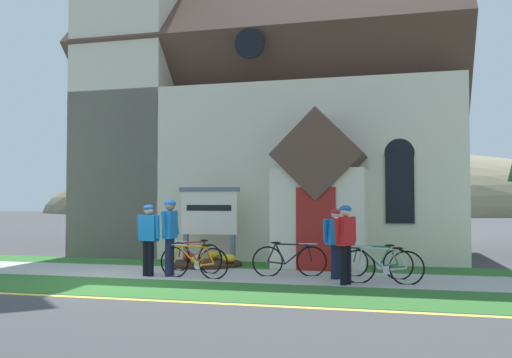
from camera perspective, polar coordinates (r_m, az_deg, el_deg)
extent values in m
plane|color=#3D3D3F|center=(16.69, -6.85, -8.23)|extent=(140.00, 140.00, 0.00)
cube|color=#A8A59E|center=(13.81, -3.85, -9.47)|extent=(32.00, 2.42, 0.01)
cube|color=#2D6628|center=(11.61, -7.63, -10.85)|extent=(32.00, 2.32, 0.01)
cube|color=#2D6628|center=(15.76, -1.45, -8.58)|extent=(24.00, 1.70, 0.01)
cube|color=yellow|center=(10.42, -10.42, -11.82)|extent=(28.00, 0.16, 0.01)
cube|color=beige|center=(21.29, 2.86, 0.09)|extent=(12.02, 9.84, 5.22)
cube|color=brown|center=(21.87, 2.84, 11.20)|extent=(12.52, 10.02, 10.02)
cube|color=beige|center=(20.04, -11.98, 10.51)|extent=(3.12, 3.12, 12.31)
cube|color=beige|center=(15.27, 6.45, -3.90)|extent=(2.40, 1.60, 2.60)
cube|color=brown|center=(15.31, 6.42, 2.29)|extent=(2.40, 1.80, 2.40)
cube|color=maroon|center=(14.47, 5.99, -4.98)|extent=(1.00, 0.06, 2.10)
cube|color=black|center=(15.88, 14.16, -0.89)|extent=(0.76, 0.06, 1.90)
cone|color=black|center=(15.93, 14.12, 2.52)|extent=(0.80, 0.06, 0.80)
cylinder|color=black|center=(17.09, -0.65, 13.38)|extent=(0.90, 0.06, 0.90)
cube|color=slate|center=(16.22, -7.01, -6.94)|extent=(0.12, 0.12, 0.83)
cube|color=slate|center=(15.84, -2.34, -7.07)|extent=(0.12, 0.12, 0.83)
cube|color=silver|center=(15.96, -4.69, -3.40)|extent=(1.61, 0.16, 1.19)
cube|color=slate|center=(15.96, -4.68, -1.05)|extent=(1.73, 0.21, 0.12)
cube|color=black|center=(15.92, -4.74, -2.89)|extent=(1.29, 0.07, 0.16)
cylinder|color=#382319|center=(15.68, -5.19, -8.44)|extent=(2.04, 2.04, 0.10)
ellipsoid|color=gold|center=(15.32, -2.70, -7.95)|extent=(0.36, 0.36, 0.24)
ellipsoid|color=gold|center=(16.32, -4.26, -7.60)|extent=(0.36, 0.36, 0.24)
ellipsoid|color=red|center=(15.84, -6.66, -7.75)|extent=(0.36, 0.36, 0.24)
ellipsoid|color=gold|center=(15.06, -5.87, -8.04)|extent=(0.36, 0.36, 0.24)
torus|color=black|center=(12.47, 14.82, -8.60)|extent=(0.73, 0.04, 0.73)
torus|color=black|center=(12.51, 10.17, -8.62)|extent=(0.73, 0.04, 0.73)
cylinder|color=#B7B7BC|center=(12.46, 11.74, -7.82)|extent=(0.55, 0.04, 0.48)
cylinder|color=#B7B7BC|center=(12.44, 12.24, -6.82)|extent=(0.74, 0.04, 0.06)
cylinder|color=#B7B7BC|center=(12.45, 13.46, -7.86)|extent=(0.25, 0.04, 0.45)
cylinder|color=#B7B7BC|center=(12.47, 13.89, -8.73)|extent=(0.41, 0.04, 0.09)
cylinder|color=#B7B7BC|center=(12.45, 14.39, -7.73)|extent=(0.21, 0.04, 0.40)
cylinder|color=#B7B7BC|center=(12.48, 10.35, -7.70)|extent=(0.12, 0.04, 0.41)
ellipsoid|color=black|center=(12.43, 13.96, -6.73)|extent=(0.24, 0.08, 0.05)
cylinder|color=silver|center=(12.46, 10.52, -6.69)|extent=(0.44, 0.03, 0.03)
cylinder|color=silver|center=(12.48, 12.96, -8.85)|extent=(0.18, 0.02, 0.18)
torus|color=black|center=(12.97, -4.25, -8.44)|extent=(0.72, 0.10, 0.72)
torus|color=black|center=(13.40, -8.14, -8.23)|extent=(0.72, 0.10, 0.72)
cylinder|color=orange|center=(13.24, -6.84, -7.59)|extent=(0.54, 0.08, 0.46)
cylinder|color=orange|center=(13.17, -6.42, -6.69)|extent=(0.73, 0.10, 0.04)
cylinder|color=orange|center=(13.08, -5.40, -7.68)|extent=(0.25, 0.06, 0.44)
cylinder|color=orange|center=(13.06, -5.05, -8.51)|extent=(0.40, 0.07, 0.09)
cylinder|color=orange|center=(12.99, -4.61, -7.60)|extent=(0.21, 0.06, 0.39)
cylinder|color=orange|center=(13.37, -7.99, -7.42)|extent=(0.12, 0.05, 0.39)
ellipsoid|color=black|center=(13.01, -4.96, -6.63)|extent=(0.25, 0.10, 0.05)
cylinder|color=silver|center=(13.33, -7.83, -6.52)|extent=(0.44, 0.07, 0.03)
cylinder|color=silver|center=(13.14, -5.84, -8.58)|extent=(0.18, 0.04, 0.18)
torus|color=black|center=(13.40, 1.17, -8.25)|extent=(0.70, 0.24, 0.72)
torus|color=black|center=(13.50, 5.57, -8.20)|extent=(0.70, 0.24, 0.72)
cylinder|color=black|center=(13.44, 4.08, -7.51)|extent=(0.54, 0.19, 0.47)
cylinder|color=black|center=(13.41, 3.59, -6.54)|extent=(0.74, 0.25, 0.06)
cylinder|color=black|center=(13.40, 2.45, -7.48)|extent=(0.26, 0.11, 0.48)
cylinder|color=black|center=(13.42, 2.06, -8.36)|extent=(0.41, 0.15, 0.09)
cylinder|color=black|center=(13.39, 1.57, -7.38)|extent=(0.22, 0.10, 0.42)
cylinder|color=black|center=(13.47, 5.39, -7.38)|extent=(0.12, 0.07, 0.40)
ellipsoid|color=black|center=(13.37, 1.96, -6.37)|extent=(0.25, 0.15, 0.05)
cylinder|color=silver|center=(13.45, 5.22, -6.48)|extent=(0.43, 0.15, 0.03)
cylinder|color=silver|center=(13.43, 2.94, -8.46)|extent=(0.18, 0.07, 0.18)
torus|color=black|center=(13.27, 14.00, -8.28)|extent=(0.68, 0.23, 0.70)
torus|color=black|center=(13.60, 9.75, -8.17)|extent=(0.68, 0.23, 0.70)
cylinder|color=#19723F|center=(13.46, 11.16, -7.54)|extent=(0.55, 0.19, 0.45)
cylinder|color=#19723F|center=(13.41, 11.62, -6.62)|extent=(0.75, 0.25, 0.06)
cylinder|color=#19723F|center=(13.34, 12.74, -7.53)|extent=(0.26, 0.11, 0.45)
cylinder|color=#19723F|center=(13.33, 13.14, -8.37)|extent=(0.41, 0.15, 0.09)
cylinder|color=#19723F|center=(13.28, 13.60, -7.44)|extent=(0.22, 0.09, 0.40)
cylinder|color=#19723F|center=(13.57, 9.91, -7.40)|extent=(0.12, 0.07, 0.38)
ellipsoid|color=black|center=(13.29, 13.20, -6.48)|extent=(0.25, 0.14, 0.05)
cylinder|color=silver|center=(13.54, 10.07, -6.55)|extent=(0.43, 0.15, 0.03)
cylinder|color=silver|center=(13.40, 12.28, -8.46)|extent=(0.18, 0.07, 0.18)
torus|color=black|center=(13.95, -4.60, -7.98)|extent=(0.70, 0.29, 0.73)
torus|color=black|center=(14.61, -7.71, -7.70)|extent=(0.70, 0.29, 0.73)
cylinder|color=#A51E19|center=(14.37, -6.69, -7.18)|extent=(0.53, 0.23, 0.44)
cylinder|color=#A51E19|center=(14.27, -6.34, -6.28)|extent=(0.72, 0.30, 0.09)
cylinder|color=#A51E19|center=(14.12, -5.53, -7.17)|extent=(0.25, 0.12, 0.48)
cylinder|color=#A51E19|center=(14.08, -5.25, -8.03)|extent=(0.40, 0.18, 0.09)
cylinder|color=#A51E19|center=(13.98, -4.89, -7.11)|extent=(0.22, 0.11, 0.43)
cylinder|color=#A51E19|center=(14.57, -7.59, -7.01)|extent=(0.12, 0.07, 0.37)
ellipsoid|color=black|center=(14.03, -5.18, -6.12)|extent=(0.25, 0.16, 0.05)
cylinder|color=silver|center=(14.53, -7.47, -6.23)|extent=(0.42, 0.18, 0.03)
cylinder|color=silver|center=(14.21, -5.88, -8.08)|extent=(0.18, 0.08, 0.18)
cylinder|color=black|center=(12.26, 9.14, -8.46)|extent=(0.15, 0.15, 0.82)
cylinder|color=black|center=(12.11, 8.74, -8.54)|extent=(0.15, 0.15, 0.82)
cube|color=red|center=(12.13, 8.92, -5.16)|extent=(0.37, 0.50, 0.60)
sphere|color=beige|center=(12.12, 8.91, -3.24)|extent=(0.21, 0.21, 0.21)
ellipsoid|color=#1E59B2|center=(12.11, 8.91, -2.96)|extent=(0.33, 0.31, 0.15)
cylinder|color=red|center=(12.35, 9.74, -4.96)|extent=(0.09, 0.19, 0.55)
cylinder|color=red|center=(11.91, 8.07, -5.07)|extent=(0.09, 0.23, 0.54)
cylinder|color=#191E38|center=(12.97, 7.80, -8.22)|extent=(0.15, 0.15, 0.78)
cylinder|color=#191E38|center=(13.04, 8.17, -8.18)|extent=(0.15, 0.15, 0.78)
cube|color=blue|center=(12.95, 7.97, -5.23)|extent=(0.45, 0.46, 0.57)
sphere|color=beige|center=(12.94, 7.96, -3.53)|extent=(0.20, 0.20, 0.20)
ellipsoid|color=red|center=(12.94, 7.96, -3.28)|extent=(0.33, 0.33, 0.14)
cylinder|color=blue|center=(12.81, 6.93, -5.14)|extent=(0.09, 0.18, 0.52)
cylinder|color=blue|center=(13.10, 8.99, -5.07)|extent=(0.09, 0.19, 0.52)
cylinder|color=black|center=(13.64, -10.92, -7.80)|extent=(0.15, 0.15, 0.83)
cylinder|color=black|center=(13.56, -10.48, -7.84)|extent=(0.15, 0.15, 0.83)
cube|color=blue|center=(13.55, -10.68, -4.81)|extent=(0.50, 0.29, 0.60)
sphere|color=tan|center=(13.54, -10.67, -3.09)|extent=(0.21, 0.21, 0.21)
ellipsoid|color=#1E59B2|center=(13.54, -10.66, -2.84)|extent=(0.27, 0.31, 0.15)
cylinder|color=blue|center=(13.75, -11.52, -4.64)|extent=(0.09, 0.13, 0.55)
cylinder|color=blue|center=(13.35, -9.81, -4.73)|extent=(0.09, 0.13, 0.55)
cylinder|color=#191E38|center=(13.64, -8.46, -7.71)|extent=(0.15, 0.15, 0.88)
cylinder|color=#191E38|center=(13.46, -8.75, -7.78)|extent=(0.15, 0.15, 0.88)
cube|color=blue|center=(13.50, -8.59, -4.52)|extent=(0.22, 0.50, 0.64)
sphere|color=#936B51|center=(13.49, -8.58, -2.67)|extent=(0.23, 0.23, 0.23)
ellipsoid|color=#1E59B2|center=(13.49, -8.58, -2.40)|extent=(0.29, 0.25, 0.16)
cylinder|color=blue|center=(13.76, -7.98, -4.34)|extent=(0.09, 0.24, 0.58)
cylinder|color=blue|center=(13.23, -9.22, -4.42)|extent=(0.09, 0.19, 0.59)
ellipsoid|color=#847A5B|center=(84.25, 6.10, -3.42)|extent=(87.40, 41.90, 18.41)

